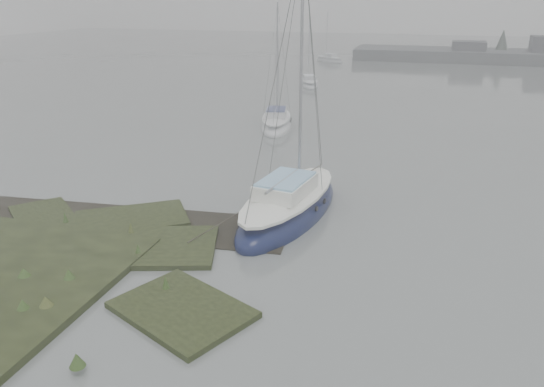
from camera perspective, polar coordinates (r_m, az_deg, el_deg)
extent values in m
plane|color=slate|center=(42.58, 8.19, 9.68)|extent=(160.00, 160.00, 0.00)
cube|color=#424247|center=(72.75, 20.37, 14.24)|extent=(4.00, 3.00, 2.20)
cone|color=#384238|center=(74.98, 23.51, 14.61)|extent=(2.00, 2.00, 3.50)
ellipsoid|color=#0D1338|center=(20.22, 1.83, -2.10)|extent=(3.53, 7.75, 1.81)
ellipsoid|color=white|center=(19.95, 1.85, -0.17)|extent=(2.90, 6.72, 0.51)
cube|color=white|center=(19.52, 1.49, 0.75)|extent=(1.96, 2.77, 0.53)
cube|color=#92C3E8|center=(19.42, 1.50, 1.58)|extent=(1.82, 2.54, 0.09)
cylinder|color=#939399|center=(19.69, 3.16, 13.47)|extent=(0.12, 0.12, 8.53)
cylinder|color=#939399|center=(19.23, 1.24, 1.40)|extent=(0.54, 2.97, 0.10)
ellipsoid|color=silver|center=(33.99, 0.47, 7.30)|extent=(3.08, 6.00, 1.39)
ellipsoid|color=silver|center=(33.86, 0.48, 8.21)|extent=(2.56, 5.20, 0.39)
cube|color=silver|center=(33.55, 0.45, 8.70)|extent=(1.63, 2.18, 0.41)
cube|color=navy|center=(33.50, 0.45, 9.08)|extent=(1.51, 2.01, 0.07)
cylinder|color=#939399|center=(34.01, 0.58, 14.35)|extent=(0.09, 0.09, 6.55)
cylinder|color=#939399|center=(33.34, 0.43, 9.02)|extent=(0.57, 2.25, 0.07)
ellipsoid|color=#B8BBC1|center=(50.13, 3.99, 11.56)|extent=(3.05, 4.93, 1.14)
ellipsoid|color=silver|center=(50.06, 4.00, 12.08)|extent=(2.55, 4.26, 0.32)
cube|color=silver|center=(49.82, 4.04, 12.36)|extent=(1.49, 1.85, 0.33)
cube|color=silver|center=(49.80, 4.05, 12.58)|extent=(1.38, 1.70, 0.05)
cylinder|color=#939399|center=(50.31, 4.00, 15.46)|extent=(0.07, 0.07, 5.35)
cylinder|color=#939399|center=(49.67, 4.06, 12.55)|extent=(0.70, 1.78, 0.06)
ellipsoid|color=#A2A5AB|center=(69.09, 6.16, 13.98)|extent=(4.51, 4.12, 1.12)
ellipsoid|color=white|center=(69.04, 6.17, 14.35)|extent=(3.86, 3.51, 0.32)
cube|color=white|center=(68.86, 6.29, 14.56)|extent=(1.85, 1.77, 0.33)
cube|color=#B8BEC5|center=(68.84, 6.29, 14.72)|extent=(1.70, 1.64, 0.05)
cylinder|color=#939399|center=(69.26, 5.94, 16.76)|extent=(0.07, 0.07, 5.27)
cylinder|color=#939399|center=(68.74, 6.37, 14.70)|extent=(1.45, 1.23, 0.06)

